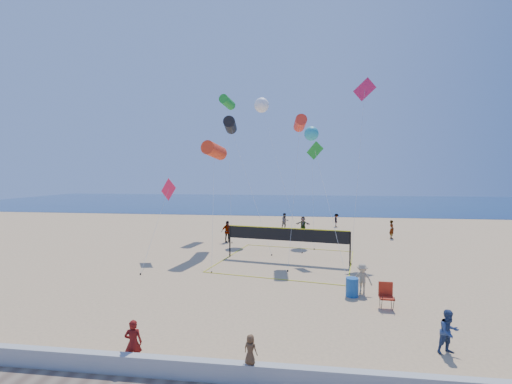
# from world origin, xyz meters

# --- Properties ---
(ground) EXTENTS (120.00, 120.00, 0.00)m
(ground) POSITION_xyz_m (0.00, 0.00, 0.00)
(ground) COLOR tan
(ground) RESTS_ON ground
(ocean) EXTENTS (140.00, 50.00, 0.03)m
(ocean) POSITION_xyz_m (0.00, 62.00, 0.01)
(ocean) COLOR navy
(ocean) RESTS_ON ground
(seawall) EXTENTS (32.00, 0.30, 0.60)m
(seawall) POSITION_xyz_m (0.00, -3.00, 0.30)
(seawall) COLOR #B7B7B2
(seawall) RESTS_ON ground
(woman) EXTENTS (0.62, 0.49, 1.50)m
(woman) POSITION_xyz_m (-3.71, -2.57, 0.75)
(woman) COLOR maroon
(woman) RESTS_ON ground
(toddler) EXTENTS (0.50, 0.41, 0.87)m
(toddler) POSITION_xyz_m (0.15, -3.02, 1.03)
(toddler) COLOR brown
(toddler) RESTS_ON seawall
(bystander_a) EXTENTS (0.88, 0.78, 1.51)m
(bystander_a) POSITION_xyz_m (6.63, -0.46, 0.76)
(bystander_a) COLOR navy
(bystander_a) RESTS_ON ground
(bystander_b) EXTENTS (1.15, 0.89, 1.56)m
(bystander_b) POSITION_xyz_m (4.74, 5.20, 0.78)
(bystander_b) COLOR tan
(bystander_b) RESTS_ON ground
(far_person_0) EXTENTS (1.20, 1.03, 1.94)m
(far_person_0) POSITION_xyz_m (-4.96, 17.36, 0.97)
(far_person_0) COLOR gray
(far_person_0) RESTS_ON ground
(far_person_1) EXTENTS (1.60, 0.72, 1.66)m
(far_person_1) POSITION_xyz_m (1.86, 23.58, 0.83)
(far_person_1) COLOR gray
(far_person_1) RESTS_ON ground
(far_person_2) EXTENTS (0.50, 0.69, 1.75)m
(far_person_2) POSITION_xyz_m (10.24, 21.13, 0.88)
(far_person_2) COLOR gray
(far_person_2) RESTS_ON ground
(far_person_3) EXTENTS (1.05, 0.94, 1.77)m
(far_person_3) POSITION_xyz_m (-0.14, 25.56, 0.88)
(far_person_3) COLOR gray
(far_person_3) RESTS_ON ground
(far_person_4) EXTENTS (0.66, 1.04, 1.53)m
(far_person_4) POSITION_xyz_m (5.76, 27.91, 0.77)
(far_person_4) COLOR gray
(far_person_4) RESTS_ON ground
(camp_chair) EXTENTS (0.65, 0.79, 1.30)m
(camp_chair) POSITION_xyz_m (5.50, 3.41, 0.67)
(camp_chair) COLOR #A12312
(camp_chair) RESTS_ON ground
(trash_barrel) EXTENTS (0.64, 0.64, 0.94)m
(trash_barrel) POSITION_xyz_m (4.18, 4.74, 0.47)
(trash_barrel) COLOR #164D95
(trash_barrel) RESTS_ON ground
(volleyball_net) EXTENTS (10.24, 10.11, 2.36)m
(volleyball_net) POSITION_xyz_m (0.63, 11.36, 1.62)
(volleyball_net) COLOR black
(volleyball_net) RESTS_ON ground
(kite_0) EXTENTS (2.11, 7.30, 8.71)m
(kite_0) POSITION_xyz_m (-5.16, 13.66, 7.99)
(kite_0) COLOR red
(kite_0) RESTS_ON ground
(kite_1) EXTENTS (4.87, 6.24, 11.21)m
(kite_1) POSITION_xyz_m (-4.73, 17.76, 10.53)
(kite_1) COLOR black
(kite_1) RESTS_ON ground
(kite_2) EXTENTS (1.26, 5.73, 10.50)m
(kite_2) POSITION_xyz_m (1.51, 13.35, 9.94)
(kite_2) COLOR red
(kite_2) RESTS_ON ground
(kite_3) EXTENTS (1.50, 5.41, 5.86)m
(kite_3) POSITION_xyz_m (-8.18, 11.53, 4.79)
(kite_3) COLOR #EE1B47
(kite_3) RESTS_ON ground
(kite_4) EXTENTS (2.30, 6.81, 8.61)m
(kite_4) POSITION_xyz_m (2.75, 13.03, 7.32)
(kite_4) COLOR #1E9529
(kite_4) RESTS_ON ground
(kite_5) EXTENTS (2.53, 4.97, 13.77)m
(kite_5) POSITION_xyz_m (6.48, 15.44, 12.16)
(kite_5) COLOR #BD1D52
(kite_5) RESTS_ON ground
(kite_6) EXTENTS (4.94, 8.63, 13.76)m
(kite_6) POSITION_xyz_m (-2.34, 21.64, 13.01)
(kite_6) COLOR white
(kite_6) RESTS_ON ground
(kite_7) EXTENTS (1.65, 5.95, 10.66)m
(kite_7) POSITION_xyz_m (2.56, 20.36, 9.97)
(kite_7) COLOR #2AA4B5
(kite_7) RESTS_ON ground
(kite_8) EXTENTS (2.48, 7.67, 14.41)m
(kite_8) POSITION_xyz_m (-6.19, 23.34, 13.75)
(kite_8) COLOR #1E9529
(kite_8) RESTS_ON ground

